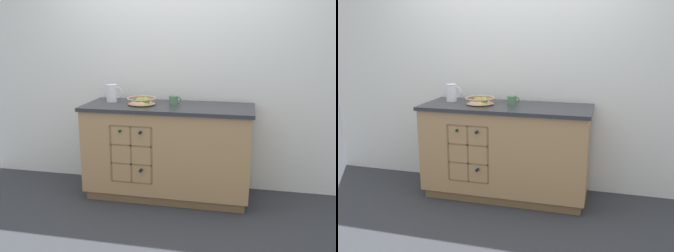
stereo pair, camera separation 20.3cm
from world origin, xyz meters
The scene contains 6 objects.
ground_plane centered at (0.00, 0.00, 0.00)m, with size 14.00×14.00×0.00m, color #2D3035.
back_wall centered at (0.00, 0.37, 1.27)m, with size 4.40×0.06×2.55m, color silver.
kitchen_island centered at (0.00, 0.00, 0.48)m, with size 1.66×0.66×0.94m.
fruit_bowl centered at (-0.26, -0.01, 0.98)m, with size 0.29×0.29×0.08m.
white_pitcher centered at (-0.61, 0.09, 1.03)m, with size 0.17×0.11×0.18m.
ceramic_mug centered at (0.04, 0.07, 0.98)m, with size 0.12×0.09×0.08m.
Camera 2 is at (0.95, -3.46, 1.61)m, focal length 40.00 mm.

